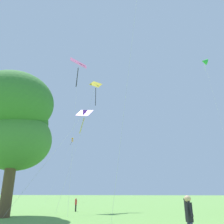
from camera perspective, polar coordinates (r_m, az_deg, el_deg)
kite_pink_low at (r=32.48m, az=-8.30°, el=10.55°), size 4.26×10.05×19.55m
kite_green_small at (r=42.26m, az=21.65°, el=11.38°), size 1.21×8.44×22.86m
kite_purple_streamer at (r=25.71m, az=-7.15°, el=-1.23°), size 4.29×7.90×10.70m
kite_yellow_diamond at (r=30.49m, az=-4.17°, el=5.30°), size 1.59×8.93×15.99m
kite_orange_box at (r=52.95m, az=-9.77°, el=-7.01°), size 3.13×4.79×13.37m
person_in_blue_jacket at (r=8.78m, az=18.34°, el=-23.02°), size 0.26×0.51×1.62m
person_child_small at (r=24.69m, az=-8.81°, el=-21.21°), size 0.17×0.40×1.23m
tree_right_cluster at (r=21.20m, az=-22.58°, el=-1.88°), size 6.46×6.95×11.46m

